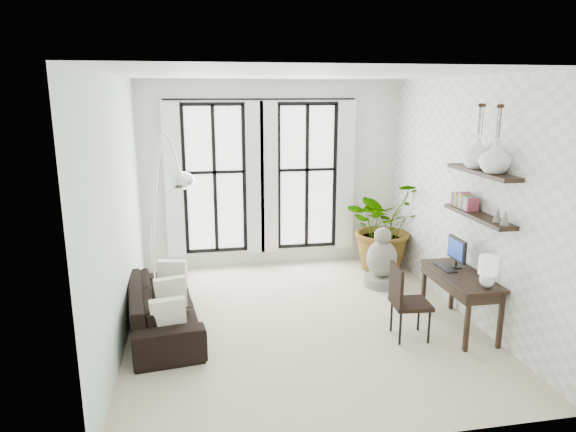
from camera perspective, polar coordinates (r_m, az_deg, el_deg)
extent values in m
plane|color=beige|center=(7.03, 1.52, -11.63)|extent=(5.00, 5.00, 0.00)
plane|color=white|center=(6.36, 1.71, 15.45)|extent=(5.00, 5.00, 0.00)
plane|color=silver|center=(6.44, -18.39, 0.38)|extent=(0.00, 5.00, 5.00)
plane|color=white|center=(7.30, 19.16, 1.84)|extent=(0.00, 5.00, 5.00)
plane|color=white|center=(8.92, -1.72, 4.63)|extent=(4.50, 0.00, 4.50)
cube|color=white|center=(8.81, -8.15, 4.05)|extent=(1.00, 0.02, 2.50)
cube|color=white|center=(8.71, -12.60, 3.75)|extent=(0.30, 0.04, 2.60)
cube|color=white|center=(8.76, -3.67, 4.11)|extent=(0.30, 0.04, 2.60)
cube|color=white|center=(9.01, 2.09, 4.39)|extent=(1.00, 0.02, 2.50)
cube|color=white|center=(8.79, -2.11, 4.16)|extent=(0.30, 0.04, 2.60)
cube|color=white|center=(9.09, 6.43, 4.39)|extent=(0.30, 0.04, 2.60)
cylinder|color=black|center=(8.67, -3.00, 12.85)|extent=(3.20, 0.03, 0.03)
cube|color=black|center=(6.78, 20.39, 0.00)|extent=(0.25, 1.30, 0.05)
cube|color=black|center=(6.68, 20.78, 4.59)|extent=(0.25, 1.30, 0.05)
cube|color=#B53A2D|center=(7.22, 18.27, 1.90)|extent=(0.16, 0.04, 0.18)
cube|color=#3160AE|center=(7.18, 18.44, 1.83)|extent=(0.16, 0.04, 0.18)
cube|color=gold|center=(7.14, 18.61, 1.75)|extent=(0.16, 0.04, 0.18)
cube|color=#338F2F|center=(7.10, 18.78, 1.68)|extent=(0.16, 0.04, 0.18)
cube|color=#9855C6|center=(7.06, 18.96, 1.60)|extent=(0.16, 0.04, 0.18)
cube|color=#FF9338|center=(7.03, 19.13, 1.52)|extent=(0.16, 0.04, 0.18)
cube|color=#515151|center=(6.99, 19.31, 1.45)|extent=(0.16, 0.04, 0.18)
cube|color=#32AFA6|center=(6.95, 19.49, 1.37)|extent=(0.16, 0.04, 0.18)
cube|color=#C7B38E|center=(6.91, 19.67, 1.29)|extent=(0.16, 0.04, 0.18)
cube|color=#913A49|center=(6.87, 19.86, 1.21)|extent=(0.16, 0.04, 0.18)
cone|color=gray|center=(6.42, 22.26, 0.16)|extent=(0.10, 0.10, 0.18)
cone|color=gray|center=(6.30, 22.98, -0.15)|extent=(0.10, 0.10, 0.18)
imported|color=black|center=(6.87, -13.70, -9.86)|extent=(1.07, 2.17, 0.61)
cube|color=silver|center=(6.15, -13.20, -10.74)|extent=(0.40, 0.12, 0.40)
cube|color=silver|center=(6.79, -12.94, -8.32)|extent=(0.40, 0.12, 0.40)
cube|color=silver|center=(7.44, -12.74, -6.32)|extent=(0.40, 0.12, 0.40)
imported|color=#2D7228|center=(8.93, 10.63, -0.96)|extent=(1.77, 1.67, 1.56)
cube|color=black|center=(6.91, 18.71, -6.26)|extent=(0.54, 1.27, 0.04)
cube|color=black|center=(6.93, 18.51, -6.96)|extent=(0.49, 1.21, 0.12)
cube|color=black|center=(6.48, 19.28, -11.21)|extent=(0.05, 0.05, 0.70)
cube|color=black|center=(6.69, 22.54, -10.69)|extent=(0.05, 0.05, 0.70)
cube|color=black|center=(7.43, 14.85, -7.63)|extent=(0.05, 0.05, 0.70)
cube|color=black|center=(7.61, 17.80, -7.31)|extent=(0.05, 0.05, 0.70)
cube|color=black|center=(7.05, 18.28, -3.51)|extent=(0.04, 0.42, 0.30)
cube|color=navy|center=(7.04, 18.10, -3.53)|extent=(0.00, 0.36, 0.24)
cube|color=black|center=(7.06, 17.08, -5.46)|extent=(0.15, 0.40, 0.02)
sphere|color=silver|center=(6.50, 21.23, -6.69)|extent=(0.18, 0.18, 0.18)
cylinder|color=white|center=(6.44, 21.37, -5.10)|extent=(0.22, 0.22, 0.22)
cube|color=black|center=(6.61, 13.49, -9.47)|extent=(0.48, 0.48, 0.05)
cube|color=black|center=(6.45, 11.93, -7.56)|extent=(0.08, 0.45, 0.50)
cylinder|color=black|center=(6.49, 12.53, -12.18)|extent=(0.03, 0.03, 0.42)
cylinder|color=black|center=(6.63, 15.46, -11.78)|extent=(0.03, 0.03, 0.42)
cylinder|color=black|center=(6.79, 11.35, -10.92)|extent=(0.03, 0.03, 0.42)
cylinder|color=black|center=(6.92, 14.16, -10.57)|extent=(0.03, 0.03, 0.42)
cylinder|color=silver|center=(7.12, -14.34, -11.26)|extent=(0.38, 0.38, 0.10)
cylinder|color=silver|center=(6.92, -14.60, -7.32)|extent=(0.04, 0.04, 1.05)
ellipsoid|color=silver|center=(6.44, -11.83, 3.89)|extent=(0.34, 0.34, 0.22)
cylinder|color=gray|center=(8.33, 10.26, -7.10)|extent=(0.53, 0.53, 0.16)
ellipsoid|color=gray|center=(8.21, 10.37, -4.66)|extent=(0.48, 0.48, 0.58)
sphere|color=gray|center=(8.10, 10.48, -2.16)|extent=(0.27, 0.27, 0.27)
imported|color=white|center=(6.44, 22.07, 6.11)|extent=(0.37, 0.37, 0.38)
imported|color=white|center=(6.78, 20.28, 6.60)|extent=(0.37, 0.37, 0.38)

